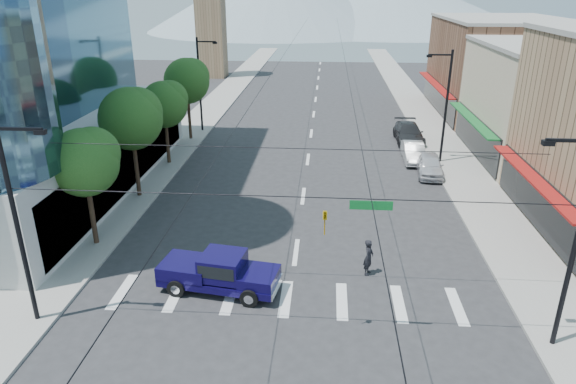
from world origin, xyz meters
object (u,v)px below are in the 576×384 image
(pickup_truck, at_px, (219,271))
(parked_car_near, at_px, (430,165))
(parked_car_far, at_px, (409,133))
(pedestrian, at_px, (369,257))
(parked_car_mid, at_px, (413,152))

(pickup_truck, height_order, parked_car_near, pickup_truck)
(parked_car_far, bearing_deg, pickup_truck, -116.39)
(parked_car_near, height_order, parked_car_far, parked_car_far)
(parked_car_far, bearing_deg, parked_car_near, -88.15)
(pedestrian, xyz_separation_m, parked_car_near, (5.66, 14.94, -0.16))
(pickup_truck, height_order, parked_car_far, pickup_truck)
(pickup_truck, relative_size, parked_car_far, 1.01)
(pickup_truck, xyz_separation_m, pedestrian, (7.16, 2.02, -0.06))
(parked_car_mid, bearing_deg, parked_car_near, -76.43)
(pedestrian, bearing_deg, parked_car_mid, 5.29)
(pedestrian, xyz_separation_m, parked_car_mid, (4.91, 18.23, -0.19))
(pickup_truck, height_order, parked_car_mid, pickup_truck)
(pedestrian, xyz_separation_m, parked_car_far, (5.28, 23.71, -0.10))
(pickup_truck, distance_m, parked_car_near, 21.26)
(pickup_truck, xyz_separation_m, parked_car_far, (12.44, 25.73, -0.16))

